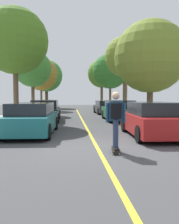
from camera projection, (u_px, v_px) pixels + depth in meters
The scene contains 18 objects.
ground at pixel (97, 148), 7.63m from camera, with size 80.00×80.00×0.00m, color #424244.
center_line at pixel (88, 130), 11.61m from camera, with size 0.12×39.20×0.01m, color gold.
parked_car_left_nearest at pixel (32, 119), 10.38m from camera, with size 2.08×4.41×1.38m.
parked_car_left_near at pixel (45, 111), 16.11m from camera, with size 1.98×4.51×1.42m.
parked_car_right_nearest at pixel (152, 120), 9.78m from camera, with size 2.10×4.21×1.43m.
parked_car_right_near at pixel (119, 111), 16.40m from camera, with size 1.95×4.44×1.40m.
parked_car_right_far at pixel (105, 107), 22.88m from camera, with size 1.91×4.17×1.26m.
street_tree_left_nearest at pixel (15, 41), 14.66m from camera, with size 4.13×4.13×7.03m.
street_tree_left_near at pixel (33, 69), 21.63m from camera, with size 3.42×3.42×5.81m.
street_tree_left_far at pixel (41, 74), 28.08m from camera, with size 3.90×3.90×6.14m.
street_tree_left_farthest at pixel (46, 76), 34.55m from camera, with size 4.66×4.66×6.90m.
street_tree_right_nearest at pixel (151, 57), 14.98m from camera, with size 4.60×4.60×6.35m.
street_tree_right_near at pixel (125, 57), 21.73m from camera, with size 3.77×3.77×7.08m.
street_tree_right_far at pixel (110, 71), 29.74m from camera, with size 4.45×4.45×6.95m.
street_tree_right_farthest at pixel (102, 74), 37.57m from camera, with size 4.48×4.48×7.41m.
fire_hydrant at pixel (13, 118), 13.07m from camera, with size 0.20×0.20×0.70m.
skateboard at pixel (115, 149), 7.07m from camera, with size 0.33×0.86×0.10m.
skateboarder at pixel (116, 117), 6.97m from camera, with size 0.59×0.71×1.69m.
Camera 1 is at (-0.89, -7.49, 1.66)m, focal length 37.98 mm.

